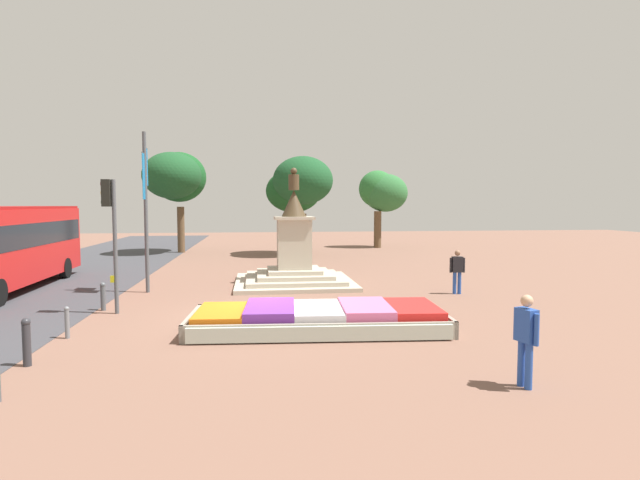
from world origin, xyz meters
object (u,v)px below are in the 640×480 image
Objects in this scene: pedestrian_with_handbag at (457,269)px; kerb_bollard_mid_a at (67,322)px; banner_pole at (146,204)px; pedestrian_near_planter at (526,334)px; kerb_bollard_mid_b at (103,296)px; kerb_bollard_south at (27,341)px; traffic_light_mid_block at (111,222)px; statue_monument at (294,261)px; flower_planter at (320,319)px.

pedestrian_with_handbag reaches higher than kerb_bollard_mid_a.
banner_pole reaches higher than pedestrian_with_handbag.
pedestrian_near_planter is 12.25m from kerb_bollard_mid_b.
pedestrian_with_handbag is at bearing -9.06° from banner_pole.
pedestrian_with_handbag reaches higher than kerb_bollard_mid_b.
pedestrian_with_handbag reaches higher than kerb_bollard_south.
pedestrian_with_handbag is at bearing 74.43° from pedestrian_near_planter.
kerb_bollard_south is (-11.90, -6.70, -0.40)m from pedestrian_with_handbag.
pedestrian_with_handbag is at bearing 29.39° from kerb_bollard_south.
traffic_light_mid_block is 0.68× the size of banner_pole.
statue_monument is 4.82× the size of kerb_bollard_south.
pedestrian_with_handbag is 12.07m from kerb_bollard_mid_b.
kerb_bollard_south is (-0.60, -8.51, -2.76)m from banner_pole.
kerb_bollard_mid_b is at bearing 90.89° from kerb_bollard_south.
flower_planter is 4.07× the size of pedestrian_near_planter.
traffic_light_mid_block is 4.58× the size of kerb_bollard_mid_b.
pedestrian_with_handbag is 1.63× the size of kerb_bollard_south.
kerb_bollard_mid_b reaches higher than flower_planter.
traffic_light_mid_block is 5.05× the size of kerb_bollard_mid_a.
traffic_light_mid_block is 11.70m from pedestrian_near_planter.
flower_planter is 6.63m from kerb_bollard_south.
flower_planter is at bearing -89.31° from statue_monument.
banner_pole is 4.27m from kerb_bollard_mid_b.
statue_monument is 6.50m from pedestrian_with_handbag.
kerb_bollard_mid_a is 0.91× the size of kerb_bollard_mid_b.
flower_planter is 6.23m from kerb_bollard_mid_a.
flower_planter is 7.26m from pedestrian_with_handbag.
banner_pole is at bearing 85.99° from kerb_bollard_south.
statue_monument is 9.84m from kerb_bollard_mid_a.
kerb_bollard_south reaches higher than kerb_bollard_mid_a.
kerb_bollard_south is at bearing -89.11° from kerb_bollard_mid_b.
traffic_light_mid_block reaches higher than pedestrian_with_handbag.
pedestrian_near_planter is (8.77, -10.91, -2.31)m from banner_pole.
kerb_bollard_mid_b is (-0.11, 3.27, 0.05)m from kerb_bollard_mid_a.
kerb_bollard_south is at bearing -90.67° from kerb_bollard_mid_a.
kerb_bollard_south is 2.11m from kerb_bollard_mid_a.
flower_planter is at bearing -26.73° from kerb_bollard_mid_b.
statue_monument is at bearing 104.71° from pedestrian_near_planter.
pedestrian_near_planter is 2.11× the size of kerb_bollard_mid_a.
statue_monument is 7.81m from traffic_light_mid_block.
traffic_light_mid_block is 4.05× the size of kerb_bollard_south.
traffic_light_mid_block is 3.62m from kerb_bollard_mid_a.
banner_pole is at bearing 170.94° from pedestrian_with_handbag.
traffic_light_mid_block is 2.49× the size of pedestrian_with_handbag.
banner_pole is 5.99× the size of kerb_bollard_south.
pedestrian_near_planter is (3.20, -12.18, 0.00)m from statue_monument.
traffic_light_mid_block is 3.70m from banner_pole.
flower_planter is 1.43× the size of statue_monument.
banner_pole is 6.76× the size of kerb_bollard_mid_b.
kerb_bollard_mid_b is at bearing 140.52° from pedestrian_near_planter.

